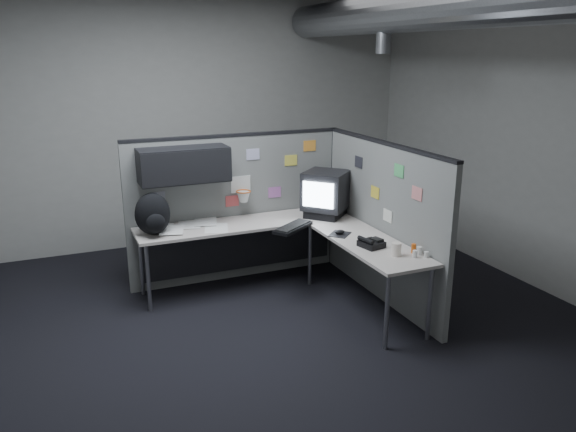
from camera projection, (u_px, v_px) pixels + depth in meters
name	position (u px, v px, depth m)	size (l,w,h in m)	color
room	(348.00, 96.00, 4.95)	(5.62, 5.62, 3.22)	black
partition_back	(224.00, 194.00, 6.05)	(2.44, 0.42, 1.63)	slate
partition_right	(381.00, 221.00, 5.71)	(0.07, 2.23, 1.63)	slate
desk	(277.00, 238.00, 5.83)	(2.31, 2.11, 0.73)	beige
monitor	(326.00, 193.00, 6.12)	(0.62, 0.62, 0.50)	black
keyboard	(293.00, 227.00, 5.72)	(0.52, 0.43, 0.04)	black
mouse	(340.00, 233.00, 5.55)	(0.28, 0.28, 0.05)	black
phone	(371.00, 243.00, 5.20)	(0.22, 0.24, 0.10)	black
bottles	(418.00, 251.00, 4.98)	(0.14, 0.19, 0.09)	silver
cup	(396.00, 249.00, 4.97)	(0.09, 0.09, 0.12)	white
papers	(183.00, 226.00, 5.80)	(0.91, 0.74, 0.02)	white
backpack	(153.00, 215.00, 5.49)	(0.41, 0.40, 0.42)	black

